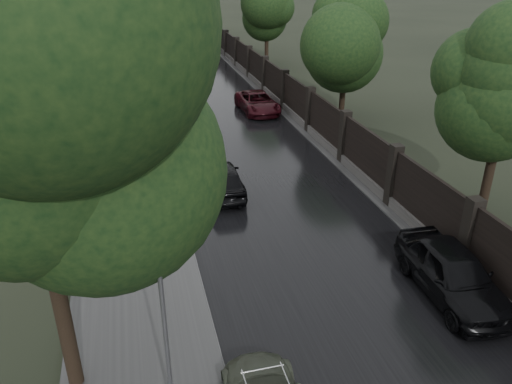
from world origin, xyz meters
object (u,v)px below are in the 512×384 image
(lamp_post, at_px, (165,325))
(car_right_near, at_px, (453,273))
(hatchback_left, at_px, (222,178))
(tree_left_near, at_px, (26,139))
(tree_right_b, at_px, (347,40))
(tree_right_a, at_px, (506,98))
(tree_right_c, at_px, (267,10))
(car_right_far, at_px, (257,102))
(tree_left_far, at_px, (85,26))
(traffic_light, at_px, (149,82))

(lamp_post, relative_size, car_right_near, 1.09)
(hatchback_left, bearing_deg, tree_left_near, 62.42)
(tree_right_b, xyz_separation_m, hatchback_left, (-9.54, -9.04, -4.24))
(tree_right_a, bearing_deg, tree_right_c, 90.00)
(tree_right_a, height_order, hatchback_left, tree_right_a)
(tree_left_near, distance_m, car_right_far, 24.75)
(tree_left_near, relative_size, tree_right_a, 1.31)
(tree_left_near, distance_m, tree_right_c, 39.99)
(car_right_near, xyz_separation_m, car_right_far, (-0.75, 20.83, -0.13))
(tree_left_far, height_order, hatchback_left, tree_left_far)
(tree_left_far, height_order, car_right_far, tree_left_far)
(hatchback_left, height_order, car_right_near, car_right_near)
(tree_left_near, xyz_separation_m, tree_right_c, (15.10, 37.00, -1.47))
(lamp_post, distance_m, car_right_far, 24.72)
(tree_right_b, height_order, car_right_far, tree_right_b)
(lamp_post, bearing_deg, tree_right_c, 71.48)
(tree_right_a, xyz_separation_m, car_right_far, (-4.85, 16.79, -4.28))
(tree_left_near, height_order, traffic_light, tree_left_near)
(tree_right_c, distance_m, lamp_post, 40.67)
(tree_right_c, relative_size, car_right_near, 1.49)
(tree_left_far, relative_size, traffic_light, 1.85)
(tree_left_far, bearing_deg, tree_right_c, 32.83)
(tree_left_near, height_order, lamp_post, tree_left_near)
(lamp_post, height_order, car_right_far, lamp_post)
(tree_right_c, height_order, car_right_far, tree_right_c)
(tree_left_near, height_order, hatchback_left, tree_left_near)
(tree_right_a, xyz_separation_m, tree_right_b, (0.00, 14.00, 0.00))
(hatchback_left, bearing_deg, traffic_light, -77.79)
(lamp_post, relative_size, car_right_far, 1.06)
(tree_right_b, relative_size, car_right_near, 1.49)
(tree_right_b, relative_size, tree_right_c, 1.00)
(tree_left_far, bearing_deg, traffic_light, -53.53)
(tree_right_a, relative_size, traffic_light, 1.75)
(tree_left_far, bearing_deg, car_right_far, -26.08)
(tree_right_b, height_order, tree_right_c, same)
(tree_left_far, relative_size, tree_right_c, 1.05)
(hatchback_left, xyz_separation_m, car_right_near, (5.44, -9.00, 0.09))
(car_right_near, bearing_deg, traffic_light, 112.64)
(traffic_light, bearing_deg, car_right_far, -1.72)
(tree_right_a, height_order, lamp_post, tree_right_a)
(tree_left_near, relative_size, traffic_light, 2.29)
(car_right_near, bearing_deg, tree_right_b, 79.73)
(tree_right_b, relative_size, lamp_post, 1.37)
(car_right_near, bearing_deg, tree_right_a, 47.15)
(lamp_post, bearing_deg, hatchback_left, 73.67)
(tree_left_far, height_order, tree_right_c, tree_left_far)
(tree_left_near, distance_m, tree_left_far, 27.03)
(tree_right_b, bearing_deg, lamp_post, -122.18)
(tree_right_b, distance_m, tree_right_c, 18.00)
(tree_left_near, xyz_separation_m, traffic_light, (3.30, 21.99, -4.02))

